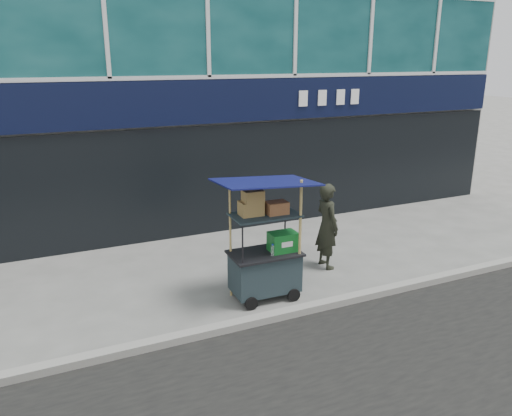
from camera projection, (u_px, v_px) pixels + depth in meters
name	position (u px, v px, depth m)	size (l,w,h in m)	color
ground	(296.00, 308.00, 7.88)	(80.00, 80.00, 0.00)	#5E5E5A
curb	(303.00, 310.00, 7.69)	(80.00, 0.18, 0.12)	gray
vendor_cart	(266.00, 257.00, 8.03)	(1.53, 1.10, 2.04)	black
vendor_man	(327.00, 226.00, 9.21)	(0.59, 0.39, 1.61)	black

